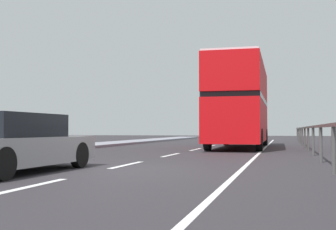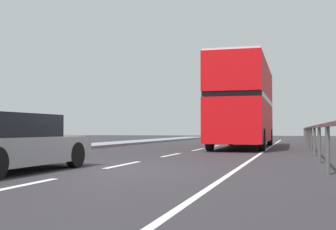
% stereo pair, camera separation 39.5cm
% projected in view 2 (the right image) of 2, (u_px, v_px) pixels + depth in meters
% --- Properties ---
extents(ground_plane, '(75.41, 120.00, 0.10)m').
position_uv_depth(ground_plane, '(99.00, 172.00, 10.49)').
color(ground_plane, '#2C292E').
extents(lane_paint_markings, '(3.29, 46.00, 0.01)m').
position_uv_depth(lane_paint_markings, '(230.00, 152.00, 18.51)').
color(lane_paint_markings, silver).
rests_on(lane_paint_markings, ground).
extents(bridge_side_railing, '(0.10, 42.00, 1.10)m').
position_uv_depth(bridge_side_railing, '(313.00, 131.00, 17.72)').
color(bridge_side_railing, '#4B4848').
rests_on(bridge_side_railing, ground).
extents(double_decker_bus_red, '(2.67, 10.16, 4.41)m').
position_uv_depth(double_decker_bus_red, '(243.00, 103.00, 23.15)').
color(double_decker_bus_red, red).
rests_on(double_decker_bus_red, ground).
extents(hatchback_car_near, '(2.02, 4.45, 1.32)m').
position_uv_depth(hatchback_car_near, '(7.00, 144.00, 9.95)').
color(hatchback_car_near, gray).
rests_on(hatchback_car_near, ground).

